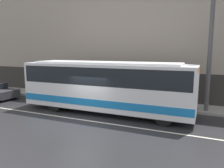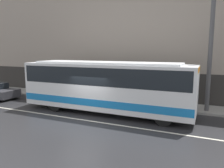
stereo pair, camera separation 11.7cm
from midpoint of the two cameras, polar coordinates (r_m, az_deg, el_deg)
name	(u,v)px [view 2 (the right image)]	position (r m, az deg, el deg)	size (l,w,h in m)	color
ground_plane	(83,120)	(13.28, -7.38, -9.28)	(60.00, 60.00, 0.00)	#262628
sidewalk	(117,101)	(17.73, 1.43, -4.39)	(60.00, 2.38, 0.15)	gray
building_facade	(123,44)	(18.52, 3.11, 10.35)	(60.00, 0.35, 9.60)	gray
lane_stripe	(83,120)	(13.28, -7.38, -9.26)	(54.00, 0.14, 0.01)	beige
transit_bus	(105,84)	(14.35, -1.50, -0.07)	(11.37, 2.62, 3.37)	white
utility_pole_near	(211,48)	(15.37, 24.55, 8.60)	(0.27, 0.27, 8.23)	#4C4C4F
pedestrian_waiting	(83,87)	(19.61, -7.50, -0.89)	(0.36, 0.36, 1.52)	maroon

